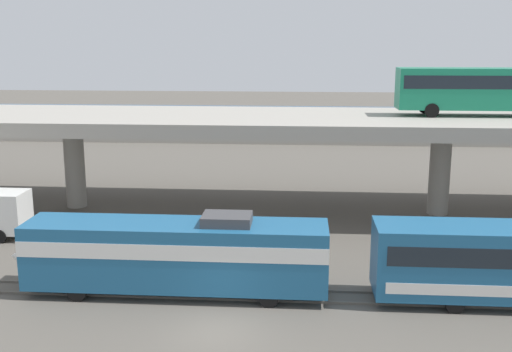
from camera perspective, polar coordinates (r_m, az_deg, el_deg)
ground_plane at (r=28.11m, az=-3.60°, el=-14.03°), size 260.00×260.00×0.00m
rail_strip_near at (r=31.04m, az=-2.76°, el=-11.24°), size 110.00×0.12×0.12m
rail_strip_far at (r=32.33m, az=-2.45°, el=-10.25°), size 110.00×0.12×0.12m
train_locomotive at (r=31.47m, az=-8.69°, el=-6.87°), size 16.03×3.04×4.18m
highway_overpass at (r=45.47m, az=-0.26°, el=4.79°), size 96.00×11.64×7.16m
transit_bus_on_overpass at (r=47.38m, az=20.14°, el=7.67°), size 12.00×2.68×3.40m
pier_parking_lot at (r=80.87m, az=1.73°, el=4.00°), size 72.17×10.04×1.45m
parked_car_0 at (r=83.58m, az=-3.21°, el=5.29°), size 4.22×1.84×1.50m
parked_car_1 at (r=81.67m, az=19.61°, el=4.43°), size 4.30×1.88×1.50m
parked_car_2 at (r=87.37m, az=-17.00°, el=5.08°), size 4.49×1.99×1.50m
parked_car_3 at (r=82.74m, az=12.47°, el=4.95°), size 4.30×1.96×1.50m
parked_car_4 at (r=82.20m, az=-7.13°, el=5.09°), size 4.13×1.85×1.50m
parked_car_5 at (r=83.98m, az=-16.73°, el=4.82°), size 4.69×1.99×1.50m
parked_car_6 at (r=82.89m, az=-11.94°, el=4.98°), size 4.31×1.98×1.50m
harbor_water at (r=103.74m, az=2.31°, el=5.44°), size 140.00×36.00×0.01m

